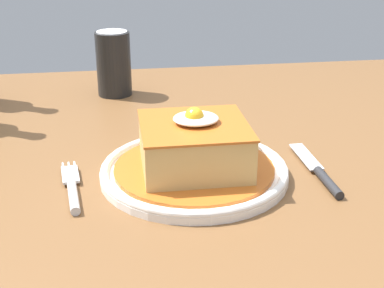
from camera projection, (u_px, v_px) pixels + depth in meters
The scene contains 6 objects.
dining_table at pixel (163, 204), 0.90m from camera, with size 1.35×0.86×0.77m.
main_plate at pixel (194, 171), 0.74m from camera, with size 0.25×0.25×0.02m.
sandwich_meal at pixel (194, 149), 0.72m from camera, with size 0.22×0.22×0.09m.
fork at pixel (72, 189), 0.69m from camera, with size 0.03×0.14×0.01m.
knife at pixel (321, 174), 0.73m from camera, with size 0.02×0.17×0.01m.
soda_can at pixel (114, 64), 1.05m from camera, with size 0.07×0.07×0.12m.
Camera 1 is at (-0.07, -0.78, 1.11)m, focal length 51.02 mm.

